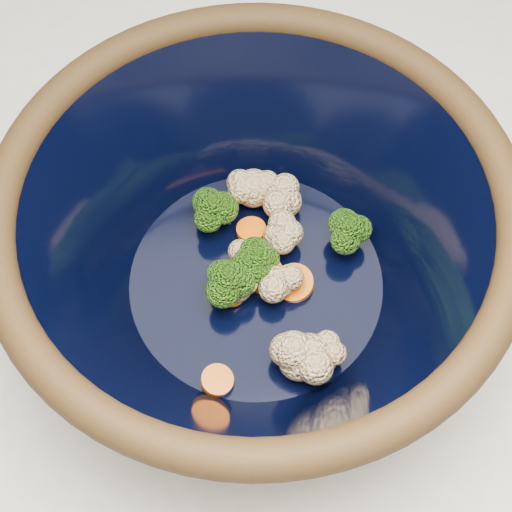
# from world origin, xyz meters

# --- Properties ---
(ground) EXTENTS (3.00, 3.00, 0.00)m
(ground) POSITION_xyz_m (0.00, 0.00, 0.00)
(ground) COLOR #9E7A54
(ground) RESTS_ON ground
(counter) EXTENTS (1.20, 1.20, 0.90)m
(counter) POSITION_xyz_m (0.00, 0.00, 0.45)
(counter) COLOR beige
(counter) RESTS_ON ground
(mixing_bowl) EXTENTS (0.39, 0.39, 0.16)m
(mixing_bowl) POSITION_xyz_m (-0.08, -0.05, 0.99)
(mixing_bowl) COLOR black
(mixing_bowl) RESTS_ON counter
(vegetable_pile) EXTENTS (0.15, 0.19, 0.05)m
(vegetable_pile) POSITION_xyz_m (-0.07, -0.05, 0.96)
(vegetable_pile) COLOR #608442
(vegetable_pile) RESTS_ON mixing_bowl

